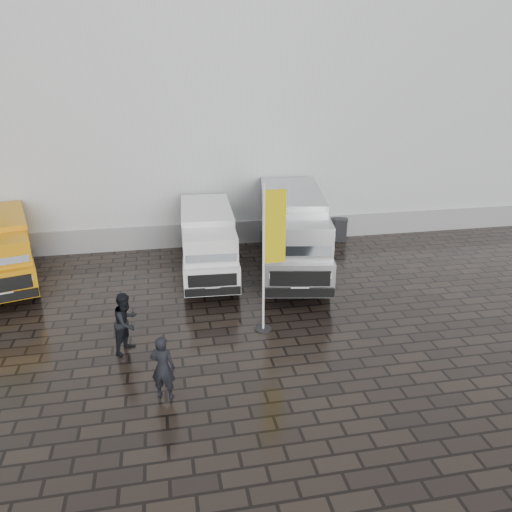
# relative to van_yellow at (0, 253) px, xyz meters

# --- Properties ---
(ground) EXTENTS (120.00, 120.00, 0.00)m
(ground) POSITION_rel_van_yellow_xyz_m (8.79, -5.14, -1.20)
(ground) COLOR black
(ground) RESTS_ON ground
(exhibition_hall) EXTENTS (44.00, 16.00, 12.00)m
(exhibition_hall) POSITION_rel_van_yellow_xyz_m (10.79, 10.86, 4.80)
(exhibition_hall) COLOR silver
(exhibition_hall) RESTS_ON ground
(hall_plinth) EXTENTS (44.00, 0.15, 1.00)m
(hall_plinth) POSITION_rel_van_yellow_xyz_m (10.79, 2.81, -0.70)
(hall_plinth) COLOR gray
(hall_plinth) RESTS_ON ground
(van_yellow) EXTENTS (3.33, 5.55, 2.40)m
(van_yellow) POSITION_rel_van_yellow_xyz_m (0.00, 0.00, 0.00)
(van_yellow) COLOR orange
(van_yellow) RESTS_ON ground
(van_white) EXTENTS (2.14, 5.63, 2.40)m
(van_white) POSITION_rel_van_yellow_xyz_m (7.29, -0.44, -0.00)
(van_white) COLOR white
(van_white) RESTS_ON ground
(van_silver) EXTENTS (3.44, 7.01, 2.91)m
(van_silver) POSITION_rel_van_yellow_xyz_m (10.43, -0.74, 0.25)
(van_silver) COLOR #A2A4A7
(van_silver) RESTS_ON ground
(flagpole) EXTENTS (0.88, 0.50, 4.43)m
(flagpole) POSITION_rel_van_yellow_xyz_m (8.62, -4.99, 1.23)
(flagpole) COLOR black
(flagpole) RESTS_ON ground
(wheelie_bin) EXTENTS (0.77, 0.77, 0.99)m
(wheelie_bin) POSITION_rel_van_yellow_xyz_m (13.51, 2.34, -0.70)
(wheelie_bin) COLOR black
(wheelie_bin) RESTS_ON ground
(person_front) EXTENTS (0.70, 0.58, 1.63)m
(person_front) POSITION_rel_van_yellow_xyz_m (5.48, -7.72, -0.38)
(person_front) COLOR black
(person_front) RESTS_ON ground
(person_tent) EXTENTS (1.00, 1.06, 1.72)m
(person_tent) POSITION_rel_van_yellow_xyz_m (4.55, -5.40, -0.34)
(person_tent) COLOR black
(person_tent) RESTS_ON ground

